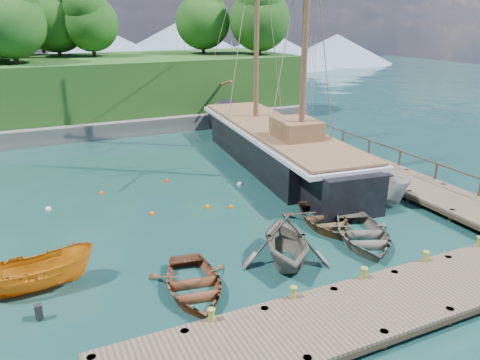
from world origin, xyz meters
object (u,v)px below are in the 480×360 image
object	(u,v)px
motorboat_orange	(40,290)
rowboat_2	(324,225)
rowboat_3	(362,242)
schooner	(275,148)
rowboat_0	(194,292)
rowboat_1	(285,262)
cabin_boat_white	(373,197)

from	to	relation	value
motorboat_orange	rowboat_2	bearing A→B (deg)	-90.46
rowboat_3	schooner	bearing A→B (deg)	101.88
rowboat_0	rowboat_1	xyz separation A→B (m)	(4.21, 0.49, 0.00)
cabin_boat_white	rowboat_3	bearing A→B (deg)	-138.73
rowboat_2	cabin_boat_white	size ratio (longest dim) A/B	0.89
rowboat_1	motorboat_orange	distance (m)	9.63
schooner	rowboat_3	bearing A→B (deg)	-94.70
rowboat_0	rowboat_3	bearing A→B (deg)	13.72
rowboat_3	cabin_boat_white	size ratio (longest dim) A/B	0.98
motorboat_orange	schooner	world-z (taller)	schooner
rowboat_2	schooner	size ratio (longest dim) A/B	0.16
rowboat_0	schooner	distance (m)	16.74
cabin_boat_white	schooner	distance (m)	8.37
rowboat_2	cabin_boat_white	world-z (taller)	cabin_boat_white
rowboat_1	schooner	bearing A→B (deg)	82.93
rowboat_0	rowboat_2	size ratio (longest dim) A/B	1.00
rowboat_3	motorboat_orange	distance (m)	13.67
rowboat_0	rowboat_3	size ratio (longest dim) A/B	0.92
motorboat_orange	schooner	distance (m)	18.89
rowboat_1	rowboat_3	xyz separation A→B (m)	(4.13, 0.14, 0.00)
rowboat_3	rowboat_1	bearing A→B (deg)	-155.74
rowboat_3	rowboat_0	bearing A→B (deg)	-153.36
rowboat_2	cabin_boat_white	xyz separation A→B (m)	(4.68, 1.91, 0.00)
rowboat_3	rowboat_2	bearing A→B (deg)	125.39
rowboat_0	motorboat_orange	size ratio (longest dim) A/B	1.04
rowboat_2	schooner	distance (m)	10.43
rowboat_0	rowboat_1	world-z (taller)	rowboat_1
rowboat_1	cabin_boat_white	xyz separation A→B (m)	(8.28, 4.34, 0.00)
cabin_boat_white	schooner	world-z (taller)	schooner
rowboat_2	motorboat_orange	distance (m)	13.00
motorboat_orange	schooner	bearing A→B (deg)	-58.72
schooner	rowboat_0	bearing A→B (deg)	-123.66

